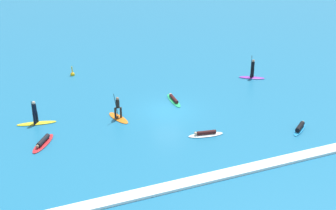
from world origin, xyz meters
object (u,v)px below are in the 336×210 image
surfer_on_white_board (206,134)px  surfer_on_purple_board (252,73)px  surfer_on_red_board (43,142)px  surfer_on_orange_board (118,113)px  surfer_on_yellow_board (36,118)px  surfer_on_blue_board (300,128)px  surfer_on_green_board (174,99)px  marker_buoy (72,74)px

surfer_on_white_board → surfer_on_purple_board: 12.75m
surfer_on_red_board → surfer_on_orange_board: surfer_on_orange_board is taller
surfer_on_red_board → surfer_on_yellow_board: surfer_on_yellow_board is taller
surfer_on_blue_board → surfer_on_yellow_board: (-18.54, 8.31, 0.34)m
surfer_on_blue_board → surfer_on_purple_board: size_ratio=0.94×
surfer_on_green_board → surfer_on_purple_board: bearing=-74.4°
surfer_on_yellow_board → surfer_on_purple_board: (20.76, 2.23, -0.02)m
surfer_on_yellow_board → surfer_on_white_board: 13.19m
surfer_on_red_board → marker_buoy: size_ratio=2.63×
surfer_on_red_board → surfer_on_orange_board: bearing=141.2°
surfer_on_blue_board → surfer_on_red_board: bearing=127.5°
marker_buoy → surfer_on_yellow_board: bearing=-115.5°
surfer_on_orange_board → surfer_on_purple_board: surfer_on_orange_board is taller
surfer_on_green_board → surfer_on_white_board: bearing=-178.5°
surfer_on_blue_board → marker_buoy: 22.61m
surfer_on_blue_board → surfer_on_green_board: (-6.95, 8.39, -0.05)m
surfer_on_purple_board → surfer_on_blue_board: bearing=108.5°
surfer_on_green_board → surfer_on_purple_board: size_ratio=1.21×
surfer_on_red_board → surfer_on_green_board: (11.48, 3.46, -0.02)m
surfer_on_red_board → marker_buoy: marker_buoy is taller
surfer_on_red_board → surfer_on_purple_board: surfer_on_purple_board is taller
surfer_on_yellow_board → surfer_on_purple_board: size_ratio=1.25×
surfer_on_orange_board → marker_buoy: surfer_on_orange_board is taller
surfer_on_yellow_board → surfer_on_orange_board: bearing=176.1°
surfer_on_green_board → surfer_on_orange_board: size_ratio=1.13×
surfer_on_blue_board → surfer_on_purple_board: 10.78m
surfer_on_yellow_board → surfer_on_orange_board: size_ratio=1.17×
surfer_on_blue_board → surfer_on_yellow_board: surfer_on_yellow_board is taller
surfer_on_blue_board → surfer_on_yellow_board: bearing=118.4°
surfer_on_orange_board → surfer_on_green_board: bearing=88.3°
surfer_on_white_board → marker_buoy: (-6.99, 15.90, 0.02)m
surfer_on_green_board → surfer_on_blue_board: bearing=-137.9°
surfer_on_yellow_board → surfer_on_purple_board: 20.88m
surfer_on_purple_board → surfer_on_red_board: bearing=45.6°
surfer_on_yellow_board → marker_buoy: 10.43m
surfer_on_orange_board → surfer_on_white_board: bearing=28.8°
surfer_on_red_board → surfer_on_white_board: size_ratio=1.01×
surfer_on_green_board → surfer_on_white_board: (-0.11, -6.57, -0.00)m
surfer_on_green_board → marker_buoy: marker_buoy is taller
surfer_on_purple_board → marker_buoy: bearing=6.6°
surfer_on_red_board → surfer_on_orange_board: size_ratio=1.06×
surfer_on_purple_board → surfer_on_yellow_board: bearing=36.6°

